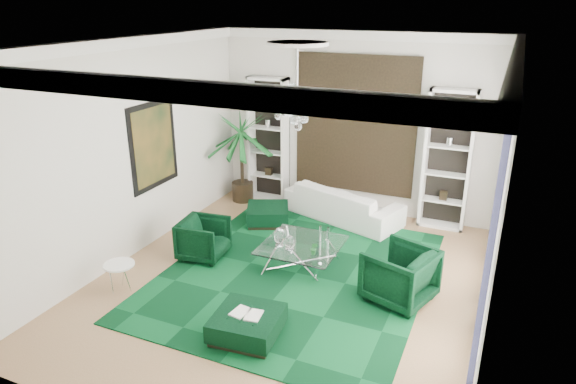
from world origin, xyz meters
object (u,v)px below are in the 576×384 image
at_px(palm, 241,145).
at_px(side_table, 121,278).
at_px(ottoman_side, 268,215).
at_px(ottoman_front, 247,325).
at_px(armchair_left, 204,239).
at_px(armchair_right, 400,275).
at_px(coffee_table, 302,256).
at_px(sofa, 343,203).

bearing_deg(palm, side_table, -88.65).
height_order(ottoman_side, ottoman_front, ottoman_side).
distance_m(armchair_left, side_table, 1.62).
height_order(armchair_right, palm, palm).
xyz_separation_m(ottoman_side, palm, (-1.10, 0.95, 1.13)).
bearing_deg(coffee_table, ottoman_front, -88.64).
distance_m(sofa, side_table, 4.77).
xyz_separation_m(armchair_left, ottoman_side, (0.40, 1.80, -0.18)).
relative_size(armchair_left, palm, 0.30).
bearing_deg(ottoman_side, ottoman_front, -68.48).
bearing_deg(sofa, ottoman_side, 50.26).
bearing_deg(palm, ottoman_front, -60.95).
distance_m(sofa, armchair_right, 3.18).
height_order(ottoman_side, side_table, side_table).
xyz_separation_m(armchair_right, palm, (-4.20, 2.75, 0.89)).
bearing_deg(armchair_right, ottoman_front, -25.64).
bearing_deg(side_table, palm, 91.35).
distance_m(armchair_left, ottoman_side, 1.85).
relative_size(armchair_right, coffee_table, 0.73).
relative_size(ottoman_side, side_table, 1.74).
xyz_separation_m(coffee_table, ottoman_front, (0.05, -2.10, -0.05)).
distance_m(coffee_table, ottoman_front, 2.10).
relative_size(armchair_right, ottoman_side, 1.13).
distance_m(armchair_left, coffee_table, 1.79).
bearing_deg(sofa, ottoman_front, 108.72).
bearing_deg(side_table, armchair_right, 20.10).
distance_m(armchair_left, ottoman_front, 2.52).
relative_size(sofa, palm, 0.94).
height_order(sofa, armchair_left, armchair_left).
relative_size(coffee_table, ottoman_front, 1.46).
relative_size(sofa, ottoman_front, 2.80).
relative_size(armchair_right, ottoman_front, 1.07).
bearing_deg(palm, ottoman_side, -40.82).
distance_m(armchair_right, ottoman_front, 2.45).
xyz_separation_m(coffee_table, side_table, (-2.35, -1.85, 0.01)).
height_order(side_table, palm, palm).
height_order(ottoman_front, palm, palm).
bearing_deg(ottoman_front, ottoman_side, 111.52).
xyz_separation_m(side_table, palm, (-0.10, 4.25, 1.09)).
bearing_deg(sofa, armchair_left, 74.63).
height_order(sofa, ottoman_side, sofa).
distance_m(ottoman_side, ottoman_front, 3.82).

